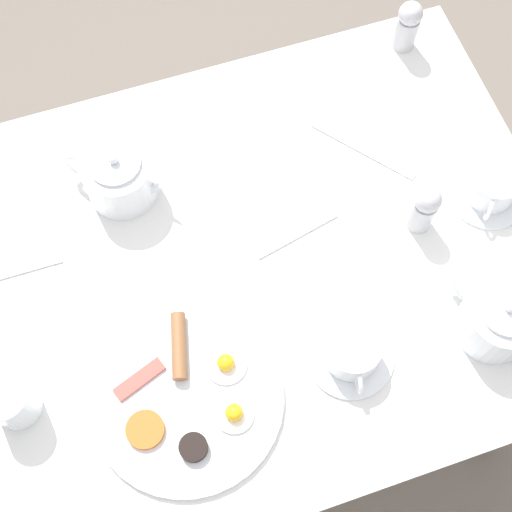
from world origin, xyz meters
name	(u,v)px	position (x,y,z in m)	size (l,w,h in m)	color
ground_plane	(256,366)	(0.00, 0.00, 0.00)	(8.00, 8.00, 0.00)	#70665B
table	(256,276)	(0.00, 0.00, 0.66)	(0.85, 1.09, 0.73)	white
breakfast_plate	(188,396)	(-0.19, 0.18, 0.74)	(0.32, 0.32, 0.04)	white
teapot_near	(499,319)	(-0.24, -0.34, 0.78)	(0.20, 0.13, 0.12)	white
teapot_far	(119,177)	(0.21, 0.19, 0.78)	(0.14, 0.18, 0.12)	white
teacup_with_saucer_left	(352,352)	(-0.21, -0.09, 0.76)	(0.15, 0.15, 0.07)	white
teacup_with_saucer_right	(492,187)	(-0.01, -0.44, 0.76)	(0.15, 0.15, 0.07)	white
water_glass_tall	(12,402)	(-0.13, 0.44, 0.78)	(0.07, 0.07, 0.09)	white
pepper_grinder	(424,208)	(-0.02, -0.30, 0.79)	(0.05, 0.05, 0.11)	#BCBCC1
salt_grinder	(408,25)	(0.36, -0.43, 0.79)	(0.05, 0.05, 0.11)	#BCBCC1
fork_by_plate	(9,274)	(0.11, 0.42, 0.74)	(0.02, 0.19, 0.00)	silver
knife_by_plate	(362,150)	(0.15, -0.26, 0.74)	(0.18, 0.15, 0.00)	silver
spoon_for_tea	(297,235)	(0.02, -0.09, 0.74)	(0.05, 0.17, 0.00)	silver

